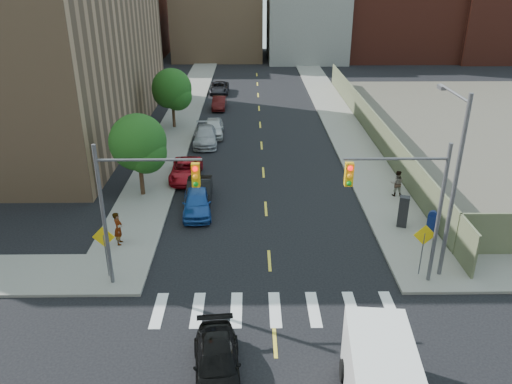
{
  "coord_description": "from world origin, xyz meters",
  "views": [
    {
      "loc": [
        -0.95,
        -13.81,
        13.78
      ],
      "look_at": [
        -0.64,
        12.13,
        2.0
      ],
      "focal_mm": 35.0,
      "sensor_mm": 36.0,
      "label": 1
    }
  ],
  "objects_px": {
    "parked_car_black": "(199,192)",
    "black_sedan": "(217,363)",
    "parked_car_blue": "(197,202)",
    "mailbox": "(432,221)",
    "parked_car_white": "(213,128)",
    "pedestrian_west": "(118,228)",
    "payphone": "(403,212)",
    "parked_car_maroon": "(219,103)",
    "pedestrian_east": "(397,183)",
    "parked_car_grey": "(219,88)",
    "parked_car_silver": "(205,136)",
    "parked_car_red": "(186,170)"
  },
  "relations": [
    {
      "from": "parked_car_red",
      "to": "pedestrian_east",
      "type": "bearing_deg",
      "value": -15.15
    },
    {
      "from": "black_sedan",
      "to": "pedestrian_west",
      "type": "xyz_separation_m",
      "value": [
        -5.79,
        9.42,
        0.47
      ]
    },
    {
      "from": "parked_car_white",
      "to": "parked_car_blue",
      "type": "bearing_deg",
      "value": -91.91
    },
    {
      "from": "parked_car_blue",
      "to": "pedestrian_west",
      "type": "height_order",
      "value": "pedestrian_west"
    },
    {
      "from": "parked_car_silver",
      "to": "black_sedan",
      "type": "relative_size",
      "value": 1.17
    },
    {
      "from": "payphone",
      "to": "pedestrian_west",
      "type": "distance_m",
      "value": 15.81
    },
    {
      "from": "parked_car_silver",
      "to": "parked_car_white",
      "type": "bearing_deg",
      "value": 73.86
    },
    {
      "from": "parked_car_black",
      "to": "pedestrian_west",
      "type": "distance_m",
      "value": 6.65
    },
    {
      "from": "parked_car_blue",
      "to": "parked_car_red",
      "type": "relative_size",
      "value": 0.92
    },
    {
      "from": "parked_car_grey",
      "to": "black_sedan",
      "type": "distance_m",
      "value": 44.97
    },
    {
      "from": "parked_car_silver",
      "to": "parked_car_grey",
      "type": "height_order",
      "value": "parked_car_silver"
    },
    {
      "from": "parked_car_black",
      "to": "parked_car_grey",
      "type": "distance_m",
      "value": 30.04
    },
    {
      "from": "parked_car_black",
      "to": "parked_car_silver",
      "type": "xyz_separation_m",
      "value": [
        -0.53,
        11.45,
        -0.0
      ]
    },
    {
      "from": "parked_car_red",
      "to": "payphone",
      "type": "relative_size",
      "value": 2.48
    },
    {
      "from": "parked_car_red",
      "to": "mailbox",
      "type": "bearing_deg",
      "value": -30.67
    },
    {
      "from": "payphone",
      "to": "pedestrian_east",
      "type": "relative_size",
      "value": 1.08
    },
    {
      "from": "pedestrian_east",
      "to": "parked_car_black",
      "type": "bearing_deg",
      "value": 12.44
    },
    {
      "from": "parked_car_blue",
      "to": "pedestrian_west",
      "type": "bearing_deg",
      "value": -138.51
    },
    {
      "from": "parked_car_black",
      "to": "black_sedan",
      "type": "distance_m",
      "value": 15.0
    },
    {
      "from": "parked_car_blue",
      "to": "parked_car_white",
      "type": "xyz_separation_m",
      "value": [
        0.0,
        15.24,
        0.02
      ]
    },
    {
      "from": "parked_car_maroon",
      "to": "parked_car_white",
      "type": "bearing_deg",
      "value": -89.41
    },
    {
      "from": "parked_car_white",
      "to": "pedestrian_west",
      "type": "xyz_separation_m",
      "value": [
        -3.79,
        -19.16,
        0.34
      ]
    },
    {
      "from": "parked_car_silver",
      "to": "parked_car_white",
      "type": "relative_size",
      "value": 1.13
    },
    {
      "from": "parked_car_maroon",
      "to": "pedestrian_west",
      "type": "relative_size",
      "value": 2.1
    },
    {
      "from": "parked_car_grey",
      "to": "pedestrian_east",
      "type": "xyz_separation_m",
      "value": [
        13.09,
        -29.5,
        0.36
      ]
    },
    {
      "from": "parked_car_grey",
      "to": "pedestrian_east",
      "type": "bearing_deg",
      "value": -65.87
    },
    {
      "from": "parked_car_red",
      "to": "parked_car_grey",
      "type": "relative_size",
      "value": 0.99
    },
    {
      "from": "parked_car_grey",
      "to": "black_sedan",
      "type": "relative_size",
      "value": 1.11
    },
    {
      "from": "parked_car_grey",
      "to": "black_sedan",
      "type": "xyz_separation_m",
      "value": [
        2.39,
        -44.9,
        -0.04
      ]
    },
    {
      "from": "parked_car_silver",
      "to": "parked_car_grey",
      "type": "relative_size",
      "value": 1.06
    },
    {
      "from": "parked_car_grey",
      "to": "parked_car_blue",
      "type": "bearing_deg",
      "value": -89.08
    },
    {
      "from": "parked_car_white",
      "to": "mailbox",
      "type": "bearing_deg",
      "value": -55.21
    },
    {
      "from": "parked_car_white",
      "to": "parked_car_red",
      "type": "bearing_deg",
      "value": -99.46
    },
    {
      "from": "payphone",
      "to": "parked_car_grey",
      "type": "bearing_deg",
      "value": 128.72
    },
    {
      "from": "mailbox",
      "to": "pedestrian_west",
      "type": "relative_size",
      "value": 0.68
    },
    {
      "from": "parked_car_grey",
      "to": "parked_car_black",
      "type": "bearing_deg",
      "value": -89.04
    },
    {
      "from": "payphone",
      "to": "parked_car_maroon",
      "type": "bearing_deg",
      "value": 132.85
    },
    {
      "from": "parked_car_blue",
      "to": "mailbox",
      "type": "xyz_separation_m",
      "value": [
        13.4,
        -2.74,
        0.04
      ]
    },
    {
      "from": "parked_car_blue",
      "to": "mailbox",
      "type": "relative_size",
      "value": 3.35
    },
    {
      "from": "mailbox",
      "to": "payphone",
      "type": "height_order",
      "value": "payphone"
    },
    {
      "from": "payphone",
      "to": "parked_car_black",
      "type": "bearing_deg",
      "value": -178.4
    },
    {
      "from": "parked_car_black",
      "to": "parked_car_maroon",
      "type": "bearing_deg",
      "value": 88.2
    },
    {
      "from": "black_sedan",
      "to": "pedestrian_west",
      "type": "relative_size",
      "value": 2.26
    },
    {
      "from": "parked_car_black",
      "to": "parked_car_white",
      "type": "height_order",
      "value": "parked_car_white"
    },
    {
      "from": "parked_car_silver",
      "to": "payphone",
      "type": "height_order",
      "value": "payphone"
    },
    {
      "from": "parked_car_maroon",
      "to": "pedestrian_east",
      "type": "height_order",
      "value": "pedestrian_east"
    },
    {
      "from": "parked_car_black",
      "to": "black_sedan",
      "type": "height_order",
      "value": "parked_car_black"
    },
    {
      "from": "parked_car_white",
      "to": "mailbox",
      "type": "xyz_separation_m",
      "value": [
        13.4,
        -17.98,
        0.02
      ]
    },
    {
      "from": "parked_car_blue",
      "to": "parked_car_black",
      "type": "xyz_separation_m",
      "value": [
        0.0,
        1.53,
        -0.01
      ]
    },
    {
      "from": "parked_car_red",
      "to": "parked_car_maroon",
      "type": "height_order",
      "value": "parked_car_maroon"
    }
  ]
}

